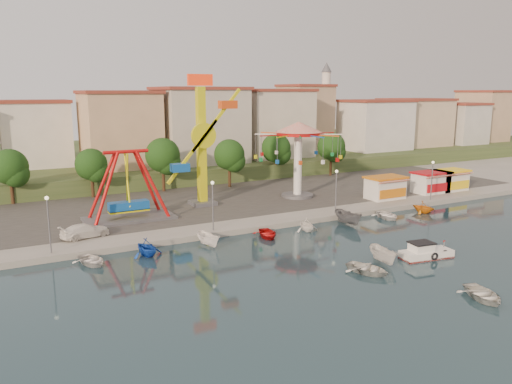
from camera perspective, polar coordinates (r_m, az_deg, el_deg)
ground at (r=46.54m, az=10.84°, el=-7.59°), size 200.00×200.00×0.00m
quay_deck at (r=101.05m, az=-11.81°, el=2.81°), size 200.00×100.00×0.60m
asphalt_pad at (r=71.31m, az=-4.44°, el=-0.26°), size 90.00×28.00×0.01m
hill_terrace at (r=105.65m, az=-12.61°, el=3.80°), size 200.00×60.00×3.00m
pirate_ship_ride at (r=58.27m, az=-14.46°, el=0.57°), size 10.00×5.00×8.00m
kamikaze_tower at (r=63.57m, az=-5.88°, el=5.48°), size 6.82×3.10×16.50m
wave_swinger at (r=68.48m, az=4.85°, el=5.68°), size 11.60×11.60×10.40m
booth_left at (r=70.19m, az=14.55°, el=0.51°), size 5.40×3.78×3.08m
booth_mid at (r=76.29m, az=19.36°, el=1.08°), size 5.40×3.78×3.08m
booth_right at (r=79.17m, az=21.26°, el=1.31°), size 5.40×3.78×3.08m
lamp_post_0 at (r=48.61m, az=-22.57°, el=-3.64°), size 0.14×0.14×5.00m
lamp_post_1 at (r=52.43m, az=-4.95°, el=-1.73°), size 0.14×0.14×5.00m
lamp_post_2 at (r=60.39m, az=9.12°, el=-0.09°), size 0.14×0.14×5.00m
lamp_post_3 at (r=71.12m, az=19.44°, el=1.13°), size 0.14×0.14×5.00m
tree_0 at (r=71.60m, az=-26.33°, el=2.59°), size 4.60×4.60×7.19m
tree_1 at (r=71.90m, az=-18.32°, el=3.01°), size 4.35×4.35×6.80m
tree_2 at (r=73.73m, az=-10.62°, el=4.15°), size 5.02×5.02×7.85m
tree_3 at (r=76.06m, az=-3.07°, el=4.27°), size 4.68×4.68×7.32m
tree_4 at (r=83.31m, az=2.31°, el=5.03°), size 4.86×4.86×7.60m
tree_5 at (r=87.33m, az=8.60°, el=5.18°), size 4.83×4.83×7.54m
building_1 at (r=85.95m, az=-23.72°, el=5.33°), size 12.33×9.01×8.63m
building_2 at (r=88.42m, az=-15.27°, el=6.88°), size 11.95×9.28×11.23m
building_3 at (r=89.65m, az=-6.11°, el=6.62°), size 12.59×10.50×9.20m
building_4 at (r=98.49m, az=0.46°, el=7.12°), size 10.75×9.23×9.24m
building_5 at (r=103.92m, az=7.47°, el=7.79°), size 12.77×10.96×11.21m
building_6 at (r=109.98m, az=13.00°, el=8.09°), size 8.23×8.98×12.36m
building_7 at (r=121.72m, az=15.69°, el=7.41°), size 11.59×10.93×8.76m
building_8 at (r=127.37m, az=22.35°, el=8.00°), size 12.84×9.28×12.58m
building_9 at (r=139.77m, az=25.00°, el=7.33°), size 12.95×9.17×9.21m
minaret at (r=108.85m, az=7.96°, el=10.02°), size 2.80×2.80×18.00m
cabin_motorboat at (r=48.48m, az=18.78°, el=-6.66°), size 5.08×2.50×1.71m
rowboat_a at (r=43.34m, az=12.65°, el=-8.54°), size 3.81×4.51×0.80m
rowboat_b at (r=40.85m, az=24.55°, el=-10.59°), size 3.83×4.52×0.80m
skiff at (r=45.99m, az=14.37°, el=-7.02°), size 2.05×3.95×1.45m
van at (r=52.95m, az=-18.96°, el=-4.21°), size 5.10×2.94×1.39m
moored_boat_0 at (r=46.66m, az=-18.26°, el=-7.44°), size 3.50×4.18×0.74m
moored_boat_1 at (r=47.52m, az=-12.39°, el=-6.17°), size 3.50×3.82×1.69m
moored_boat_2 at (r=49.50m, az=-5.44°, el=-5.43°), size 1.83×3.71×1.38m
moored_boat_3 at (r=52.39m, az=1.29°, el=-4.79°), size 3.46×4.19×0.75m
moored_boat_4 at (r=54.81m, az=5.80°, el=-3.72°), size 2.60×2.95×1.47m
moored_boat_5 at (r=58.10m, az=10.51°, el=-2.90°), size 1.70×4.27×1.64m
moored_boat_6 at (r=61.97m, az=14.76°, el=-2.58°), size 3.34×4.27×0.80m
moored_boat_7 at (r=66.04m, az=18.59°, el=-1.62°), size 3.21×3.50×1.55m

